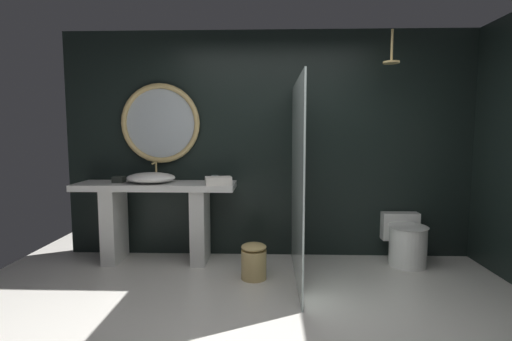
{
  "coord_description": "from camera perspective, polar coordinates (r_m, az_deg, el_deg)",
  "views": [
    {
      "loc": [
        -0.03,
        -2.58,
        1.46
      ],
      "look_at": [
        -0.15,
        0.98,
        1.09
      ],
      "focal_mm": 26.8,
      "sensor_mm": 36.0,
      "label": 1
    }
  ],
  "objects": [
    {
      "name": "vanity_counter",
      "position": [
        4.43,
        -14.6,
        -5.95
      ],
      "size": [
        1.75,
        0.5,
        0.89
      ],
      "color": "silver",
      "rests_on": "ground_plane"
    },
    {
      "name": "folded_hand_towel",
      "position": [
        4.07,
        -5.63,
        -1.55
      ],
      "size": [
        0.3,
        0.21,
        0.09
      ],
      "primitive_type": "cube",
      "rotation": [
        0.0,
        0.0,
        0.24
      ],
      "color": "silver",
      "rests_on": "vanity_counter"
    },
    {
      "name": "vessel_sink",
      "position": [
        4.37,
        -15.4,
        -1.03
      ],
      "size": [
        0.53,
        0.44,
        0.22
      ],
      "color": "white",
      "rests_on": "vanity_counter"
    },
    {
      "name": "rain_shower_head",
      "position": [
        4.33,
        19.56,
        15.52
      ],
      "size": [
        0.17,
        0.17,
        0.34
      ],
      "color": "tan"
    },
    {
      "name": "ground_plane",
      "position": [
        2.96,
        2.46,
        -23.66
      ],
      "size": [
        5.76,
        5.76,
        0.0
      ],
      "primitive_type": "plane",
      "color": "silver"
    },
    {
      "name": "waste_bin",
      "position": [
        3.89,
        -0.33,
        -13.31
      ],
      "size": [
        0.25,
        0.25,
        0.36
      ],
      "color": "tan",
      "rests_on": "ground_plane"
    },
    {
      "name": "tumbler_cup",
      "position": [
        4.24,
        -6.16,
        -1.3
      ],
      "size": [
        0.08,
        0.08,
        0.08
      ],
      "primitive_type": "cylinder",
      "color": "silver",
      "rests_on": "vanity_counter"
    },
    {
      "name": "tissue_box",
      "position": [
        4.52,
        -19.79,
        -1.27
      ],
      "size": [
        0.12,
        0.12,
        0.07
      ],
      "primitive_type": "cube",
      "color": "#282D28",
      "rests_on": "vanity_counter"
    },
    {
      "name": "back_wall_panel",
      "position": [
        4.48,
        2.3,
        3.83
      ],
      "size": [
        4.8,
        0.1,
        2.6
      ],
      "primitive_type": "cube",
      "color": "black",
      "rests_on": "ground_plane"
    },
    {
      "name": "shower_glass_panel",
      "position": [
        3.74,
        6.16,
        -1.6
      ],
      "size": [
        0.02,
        1.46,
        1.95
      ],
      "primitive_type": "cube",
      "color": "silver",
      "rests_on": "ground_plane"
    },
    {
      "name": "toilet",
      "position": [
        4.58,
        21.48,
        -9.76
      ],
      "size": [
        0.41,
        0.57,
        0.53
      ],
      "color": "white",
      "rests_on": "ground_plane"
    },
    {
      "name": "round_wall_mirror",
      "position": [
        4.56,
        -14.09,
        6.84
      ],
      "size": [
        0.92,
        0.06,
        0.92
      ],
      "color": "tan"
    }
  ]
}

